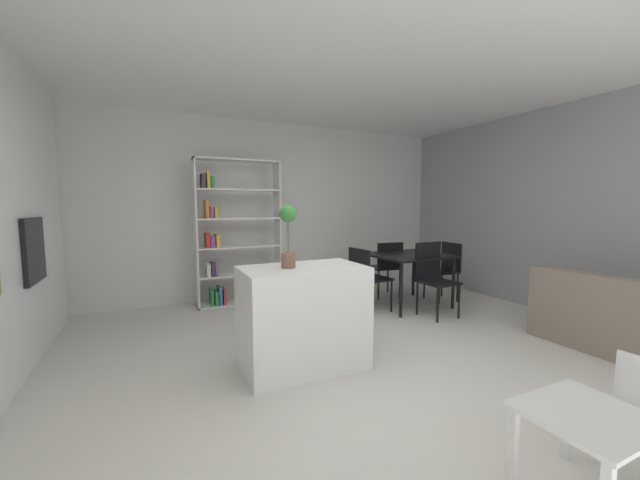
{
  "coord_description": "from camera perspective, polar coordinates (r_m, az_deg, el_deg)",
  "views": [
    {
      "loc": [
        -1.6,
        -2.66,
        1.46
      ],
      "look_at": [
        0.1,
        0.89,
        1.07
      ],
      "focal_mm": 19.88,
      "sensor_mm": 36.0,
      "label": 1
    }
  ],
  "objects": [
    {
      "name": "ground_plane",
      "position": [
        3.43,
        5.22,
        -19.5
      ],
      "size": [
        9.14,
        9.14,
        0.0
      ],
      "primitive_type": "plane",
      "color": "beige"
    },
    {
      "name": "ceiling_slab",
      "position": [
        3.38,
        5.7,
        28.94
      ],
      "size": [
        6.65,
        5.84,
        0.06
      ],
      "color": "white",
      "rests_on": "ground_plane"
    },
    {
      "name": "back_partition",
      "position": [
        5.78,
        -9.56,
        4.83
      ],
      "size": [
        6.65,
        0.06,
        2.77
      ],
      "primitive_type": "cube",
      "color": "silver",
      "rests_on": "ground_plane"
    },
    {
      "name": "right_partition_gray",
      "position": [
        5.57,
        35.93,
        3.82
      ],
      "size": [
        0.06,
        5.84,
        2.77
      ],
      "primitive_type": "cube",
      "color": "#9E9EA3",
      "rests_on": "ground_plane"
    },
    {
      "name": "built_in_oven",
      "position": [
        4.15,
        -39.02,
        -1.24
      ],
      "size": [
        0.06,
        0.56,
        0.59
      ],
      "color": "black",
      "rests_on": "ground_plane"
    },
    {
      "name": "kitchen_island",
      "position": [
        3.24,
        -2.72,
        -12.31
      ],
      "size": [
        1.08,
        0.63,
        0.92
      ],
      "primitive_type": "cube",
      "color": "white",
      "rests_on": "ground_plane"
    },
    {
      "name": "potted_plant_on_island",
      "position": [
        3.05,
        -5.17,
        1.35
      ],
      "size": [
        0.15,
        0.15,
        0.54
      ],
      "color": "brown",
      "rests_on": "kitchen_island"
    },
    {
      "name": "open_bookshelf",
      "position": [
        5.31,
        -14.21,
        0.65
      ],
      "size": [
        1.22,
        0.31,
        2.11
      ],
      "color": "white",
      "rests_on": "ground_plane"
    },
    {
      "name": "child_table",
      "position": [
        2.34,
        37.0,
        -23.0
      ],
      "size": [
        0.56,
        0.49,
        0.46
      ],
      "color": "silver",
      "rests_on": "ground_plane"
    },
    {
      "name": "child_chair_right",
      "position": [
        2.8,
        42.19,
        -19.61
      ],
      "size": [
        0.32,
        0.32,
        0.6
      ],
      "rotation": [
        0.0,
        0.0,
        -1.52
      ],
      "color": "silver",
      "rests_on": "ground_plane"
    },
    {
      "name": "dining_table",
      "position": [
        5.28,
        14.06,
        -3.04
      ],
      "size": [
        1.03,
        0.96,
        0.75
      ],
      "color": "black",
      "rests_on": "ground_plane"
    },
    {
      "name": "dining_chair_window_side",
      "position": [
        5.79,
        19.63,
        -3.96
      ],
      "size": [
        0.43,
        0.43,
        0.88
      ],
      "rotation": [
        0.0,
        0.0,
        -1.64
      ],
      "color": "black",
      "rests_on": "ground_plane"
    },
    {
      "name": "dining_chair_near",
      "position": [
        4.93,
        17.7,
        -5.07
      ],
      "size": [
        0.43,
        0.44,
        0.96
      ],
      "rotation": [
        0.0,
        0.0,
        0.02
      ],
      "color": "black",
      "rests_on": "ground_plane"
    },
    {
      "name": "dining_chair_island_side",
      "position": [
        4.87,
        7.37,
        -5.44
      ],
      "size": [
        0.5,
        0.48,
        0.88
      ],
      "rotation": [
        0.0,
        0.0,
        1.66
      ],
      "color": "black",
      "rests_on": "ground_plane"
    },
    {
      "name": "dining_chair_far",
      "position": [
        5.69,
        10.68,
        -3.8
      ],
      "size": [
        0.49,
        0.49,
        0.88
      ],
      "rotation": [
        0.0,
        0.0,
        3.02
      ],
      "color": "black",
      "rests_on": "ground_plane"
    }
  ]
}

